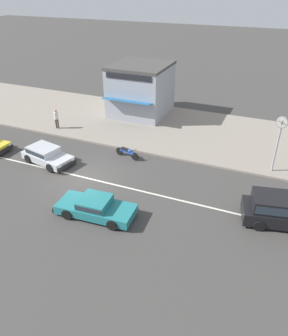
% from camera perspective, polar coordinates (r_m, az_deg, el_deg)
% --- Properties ---
extents(ground_plane, '(160.00, 160.00, 0.00)m').
position_cam_1_polar(ground_plane, '(21.51, -10.11, -1.69)').
color(ground_plane, '#423F3D').
extents(lane_centre_stripe, '(50.40, 0.14, 0.01)m').
position_cam_1_polar(lane_centre_stripe, '(21.51, -10.11, -1.68)').
color(lane_centre_stripe, silver).
rests_on(lane_centre_stripe, ground).
extents(kerb_strip, '(68.00, 10.00, 0.15)m').
position_cam_1_polar(kerb_strip, '(28.98, -0.13, 7.67)').
color(kerb_strip, gray).
rests_on(kerb_strip, ground).
extents(hatchback_silver_1, '(3.98, 2.37, 1.10)m').
position_cam_1_polar(hatchback_silver_1, '(23.72, -16.67, 2.29)').
color(hatchback_silver_1, '#B7BABF').
rests_on(hatchback_silver_1, ground).
extents(minivan_black_2, '(4.61, 2.70, 1.56)m').
position_cam_1_polar(minivan_black_2, '(18.52, 23.03, -6.62)').
color(minivan_black_2, black).
rests_on(minivan_black_2, ground).
extents(sedan_teal_5, '(4.45, 2.06, 1.06)m').
position_cam_1_polar(sedan_teal_5, '(17.94, -8.48, -6.69)').
color(sedan_teal_5, teal).
rests_on(sedan_teal_5, ground).
extents(motorcycle_0, '(1.94, 0.70, 0.80)m').
position_cam_1_polar(motorcycle_0, '(23.40, -2.94, 2.77)').
color(motorcycle_0, black).
rests_on(motorcycle_0, ground).
extents(street_clock, '(0.69, 0.22, 3.77)m').
position_cam_1_polar(street_clock, '(22.06, 22.65, 5.94)').
color(street_clock, '#9E9EA3').
rests_on(street_clock, kerb_strip).
extents(pedestrian_near_clock, '(0.34, 0.34, 1.67)m').
position_cam_1_polar(pedestrian_near_clock, '(28.54, -15.04, 8.52)').
color(pedestrian_near_clock, '#4C4238').
rests_on(pedestrian_near_clock, kerb_strip).
extents(shopfront_mid_block, '(4.94, 5.90, 4.52)m').
position_cam_1_polar(shopfront_mid_block, '(30.57, -0.59, 13.55)').
color(shopfront_mid_block, '#999EA8').
rests_on(shopfront_mid_block, kerb_strip).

